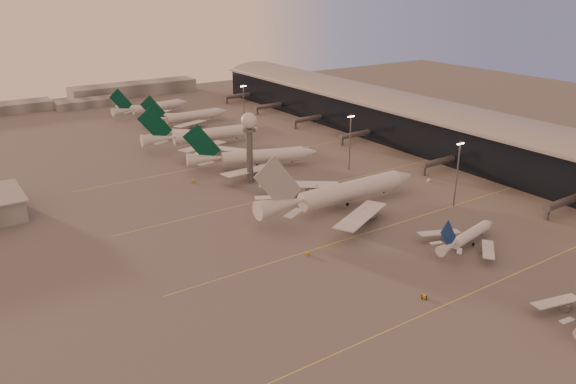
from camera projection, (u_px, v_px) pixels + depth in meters
ground at (479, 322)px, 138.68m from camera, size 700.00×700.00×0.00m
taxiway_markings at (403, 220)px, 197.77m from camera, size 180.00×185.25×0.02m
terminal at (440, 129)px, 276.67m from camera, size 57.00×362.00×23.04m
radar_tower at (249, 134)px, 226.89m from camera, size 6.40×6.40×31.10m
mast_b at (457, 171)px, 205.19m from camera, size 3.60×0.56×25.00m
mast_c at (350, 140)px, 245.21m from camera, size 3.60×0.56×25.00m
mast_d at (244, 105)px, 313.94m from camera, size 3.60×0.56×25.00m
distant_horizon at (98, 95)px, 390.74m from camera, size 165.00×37.50×9.00m
narrowbody_mid at (467, 238)px, 177.61m from camera, size 33.16×26.23×13.07m
widebody_white at (341, 197)px, 206.51m from camera, size 72.09×57.78×25.37m
greentail_a at (254, 160)px, 250.87m from camera, size 57.99×46.06×21.87m
greentail_b at (203, 138)px, 284.79m from camera, size 62.32×50.06×22.68m
greentail_c at (187, 119)px, 326.88m from camera, size 53.60×43.32×19.48m
greentail_d at (152, 109)px, 350.30m from camera, size 52.49×42.09×19.16m
gsv_tug_mid at (424, 297)px, 148.89m from camera, size 3.58×3.68×0.92m
gsv_truck_b at (481, 223)px, 191.95m from camera, size 6.02×2.46×2.39m
gsv_truck_c at (308, 252)px, 172.42m from camera, size 4.91×4.71×2.02m
gsv_catering_b at (430, 177)px, 234.64m from camera, size 5.74×4.17×4.31m
gsv_tug_far at (299, 194)px, 220.49m from camera, size 3.10×3.61×0.89m
gsv_truck_d at (192, 179)px, 234.24m from camera, size 2.86×5.93×2.30m
gsv_tug_hangar at (308, 148)px, 280.53m from camera, size 3.35×2.36×0.88m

